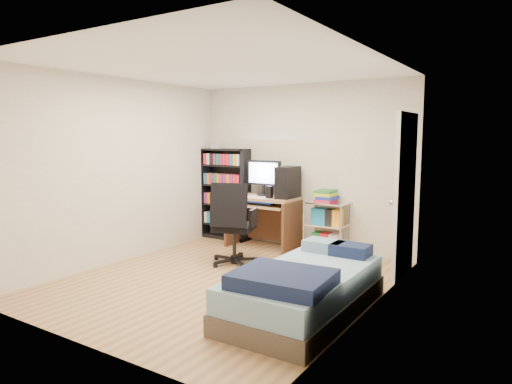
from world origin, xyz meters
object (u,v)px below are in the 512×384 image
Objects in this scene: computer_desk at (271,201)px; office_chair at (233,238)px; bed at (304,289)px; media_shelf at (225,193)px.

computer_desk reaches higher than office_chair.
bed is at bearing -50.98° from office_chair.
media_shelf is 1.40× the size of office_chair.
computer_desk is at bearing 74.86° from office_chair.
bed is at bearing -52.11° from computer_desk.
media_shelf is 1.17× the size of computer_desk.
media_shelf is at bearing 171.32° from computer_desk.
media_shelf is 0.81× the size of bed.
computer_desk is at bearing 127.89° from bed.
computer_desk is 0.69× the size of bed.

